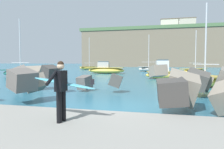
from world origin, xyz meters
TOP-DOWN VIEW (x-y plane):
  - ground_plane at (0.00, 0.00)m, footprint 400.00×400.00m
  - walkway_path at (0.00, -4.00)m, footprint 48.00×4.40m
  - breakwater_jetty at (-1.51, 1.42)m, footprint 32.48×7.15m
  - surfer_with_board at (-1.08, -3.39)m, footprint 2.11×1.21m
  - boat_near_left at (-16.88, 15.08)m, footprint 4.36×2.30m
  - boat_near_centre at (1.80, 16.43)m, footprint 4.75×2.63m
  - boat_near_right at (6.40, 27.66)m, footprint 5.15×6.12m
  - boat_mid_left at (-17.49, 42.87)m, footprint 4.46×4.33m
  - boat_mid_centre at (-7.90, 25.71)m, footprint 6.40×2.69m
  - boat_mid_right at (-1.03, 34.17)m, footprint 5.22×4.26m
  - boat_far_centre at (4.80, 9.64)m, footprint 4.18×4.85m
  - mooring_buoy_inner at (-12.79, 17.67)m, footprint 0.44×0.44m
  - headland_bluff at (8.67, 86.62)m, footprint 80.59×31.07m
  - station_building_west at (10.81, 90.76)m, footprint 7.45×5.10m
  - station_building_central at (3.40, 91.14)m, footprint 7.82×6.97m

SIDE VIEW (x-z plane):
  - ground_plane at x=0.00m, z-range 0.00..0.00m
  - walkway_path at x=0.00m, z-range 0.00..0.24m
  - mooring_buoy_inner at x=-12.79m, z-range 0.00..0.44m
  - boat_mid_left at x=-17.49m, z-range -3.62..4.60m
  - boat_near_right at x=6.40m, z-range -3.04..4.05m
  - boat_far_centre at x=4.80m, z-range -2.82..3.84m
  - boat_near_left at x=-16.88m, z-range -3.22..4.33m
  - boat_mid_right at x=-1.03m, z-range -3.10..4.27m
  - boat_mid_centre at x=-7.90m, z-range -0.34..1.72m
  - boat_near_centre at x=1.80m, z-range -0.44..1.81m
  - breakwater_jetty at x=-1.51m, z-range -0.38..2.31m
  - surfer_with_board at x=-1.08m, z-range 0.39..2.16m
  - headland_bluff at x=8.67m, z-range 0.02..15.37m
  - station_building_central at x=3.40m, z-range 15.36..20.86m
  - station_building_west at x=10.81m, z-range 15.36..21.00m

